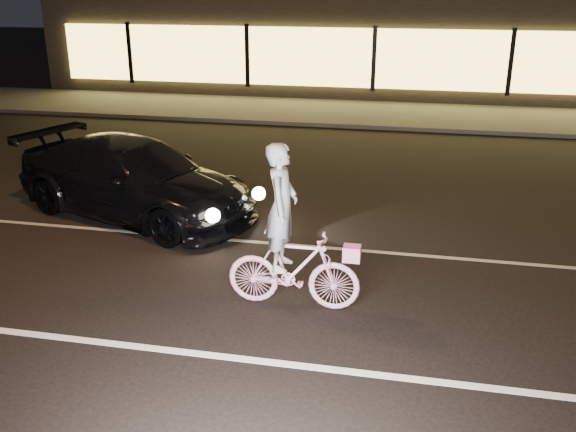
# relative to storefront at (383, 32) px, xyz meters

# --- Properties ---
(ground) EXTENTS (90.00, 90.00, 0.00)m
(ground) POSITION_rel_storefront_xyz_m (0.00, -18.97, -2.15)
(ground) COLOR black
(ground) RESTS_ON ground
(lane_stripe_near) EXTENTS (60.00, 0.12, 0.01)m
(lane_stripe_near) POSITION_rel_storefront_xyz_m (0.00, -20.47, -2.14)
(lane_stripe_near) COLOR silver
(lane_stripe_near) RESTS_ON ground
(lane_stripe_far) EXTENTS (60.00, 0.10, 0.01)m
(lane_stripe_far) POSITION_rel_storefront_xyz_m (0.00, -16.97, -2.14)
(lane_stripe_far) COLOR gray
(lane_stripe_far) RESTS_ON ground
(sidewalk) EXTENTS (30.00, 4.00, 0.12)m
(sidewalk) POSITION_rel_storefront_xyz_m (0.00, -5.97, -2.09)
(sidewalk) COLOR #383533
(sidewalk) RESTS_ON ground
(storefront) EXTENTS (25.40, 8.42, 4.20)m
(storefront) POSITION_rel_storefront_xyz_m (0.00, 0.00, 0.00)
(storefront) COLOR black
(storefront) RESTS_ON ground
(cyclist) EXTENTS (1.83, 0.63, 2.30)m
(cyclist) POSITION_rel_storefront_xyz_m (0.11, -19.04, -1.33)
(cyclist) COLOR #F3499B
(cyclist) RESTS_ON ground
(sedan) EXTENTS (5.33, 3.59, 1.43)m
(sedan) POSITION_rel_storefront_xyz_m (-3.47, -16.11, -1.43)
(sedan) COLOR black
(sedan) RESTS_ON ground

